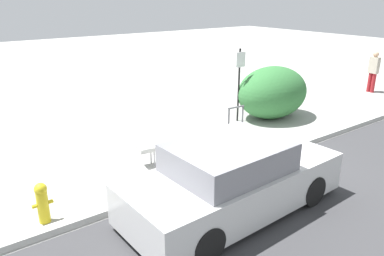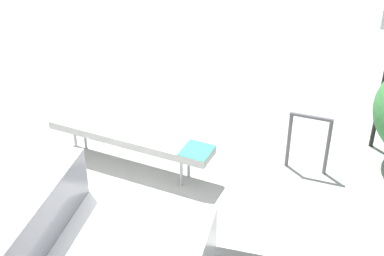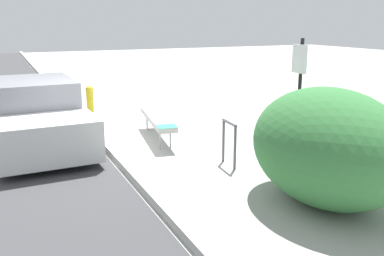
{
  "view_description": "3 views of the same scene",
  "coord_description": "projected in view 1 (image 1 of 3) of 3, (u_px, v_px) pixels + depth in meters",
  "views": [
    {
      "loc": [
        -5.3,
        -5.76,
        3.84
      ],
      "look_at": [
        -0.05,
        1.43,
        0.65
      ],
      "focal_mm": 35.0,
      "sensor_mm": 36.0,
      "label": 1
    },
    {
      "loc": [
        1.88,
        -4.22,
        4.15
      ],
      "look_at": [
        0.33,
        1.32,
        0.67
      ],
      "focal_mm": 50.0,
      "sensor_mm": 36.0,
      "label": 2
    },
    {
      "loc": [
        8.23,
        -1.92,
        2.57
      ],
      "look_at": [
        0.97,
        1.39,
        0.56
      ],
      "focal_mm": 40.0,
      "sensor_mm": 36.0,
      "label": 3
    }
  ],
  "objects": [
    {
      "name": "pedestrian",
      "position": [
        373.0,
        71.0,
        15.28
      ],
      "size": [
        0.24,
        0.4,
        1.67
      ],
      "rotation": [
        0.0,
        0.0,
        4.62
      ],
      "color": "maroon",
      "rests_on": "ground_plane"
    },
    {
      "name": "fire_hydrant",
      "position": [
        42.0,
        202.0,
        6.56
      ],
      "size": [
        0.36,
        0.22,
        0.77
      ],
      "color": "gold",
      "rests_on": "ground_plane"
    },
    {
      "name": "curb",
      "position": [
        230.0,
        168.0,
        8.59
      ],
      "size": [
        60.0,
        0.2,
        0.13
      ],
      "color": "#B7B7B2",
      "rests_on": "ground_plane"
    },
    {
      "name": "ground_plane",
      "position": [
        230.0,
        171.0,
        8.62
      ],
      "size": [
        60.0,
        60.0,
        0.0
      ],
      "primitive_type": "plane",
      "color": "#9E9E99"
    },
    {
      "name": "shrub_hedge",
      "position": [
        272.0,
        92.0,
        12.11
      ],
      "size": [
        2.53,
        1.87,
        1.68
      ],
      "color": "#337038",
      "rests_on": "ground_plane"
    },
    {
      "name": "bench",
      "position": [
        183.0,
        141.0,
        9.12
      ],
      "size": [
        2.31,
        0.74,
        0.52
      ],
      "rotation": [
        0.0,
        0.0,
        -0.16
      ],
      "color": "#99999E",
      "rests_on": "ground_plane"
    },
    {
      "name": "sign_post",
      "position": [
        239.0,
        78.0,
        11.56
      ],
      "size": [
        0.36,
        0.08,
        2.3
      ],
      "color": "black",
      "rests_on": "ground_plane"
    },
    {
      "name": "bike_rack",
      "position": [
        236.0,
        117.0,
        10.76
      ],
      "size": [
        0.55,
        0.1,
        0.83
      ],
      "rotation": [
        0.0,
        0.0,
        -0.08
      ],
      "color": "#515156",
      "rests_on": "ground_plane"
    },
    {
      "name": "parked_car_near",
      "position": [
        233.0,
        180.0,
        6.83
      ],
      "size": [
        4.31,
        1.88,
        1.38
      ],
      "rotation": [
        0.0,
        0.0,
        0.04
      ],
      "color": "black",
      "rests_on": "ground_plane"
    }
  ]
}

